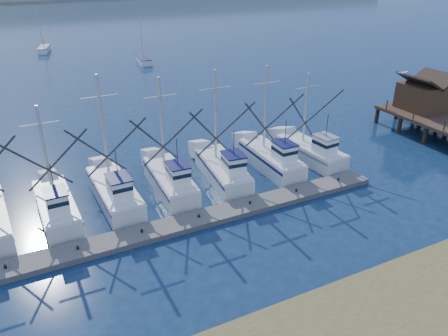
# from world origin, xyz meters

# --- Properties ---
(ground) EXTENTS (500.00, 500.00, 0.00)m
(ground) POSITION_xyz_m (0.00, 0.00, 0.00)
(ground) COLOR #0D2139
(ground) RESTS_ON ground
(floating_dock) EXTENTS (28.71, 2.00, 0.38)m
(floating_dock) POSITION_xyz_m (-6.59, 5.44, 0.19)
(floating_dock) COLOR #615D57
(floating_dock) RESTS_ON ground
(trawler_fleet) EXTENTS (28.79, 8.07, 9.27)m
(trawler_fleet) POSITION_xyz_m (-7.16, 10.16, 0.97)
(trawler_fleet) COLOR silver
(trawler_fleet) RESTS_ON ground
(sailboat_near) EXTENTS (2.38, 6.13, 8.10)m
(sailboat_near) POSITION_xyz_m (4.60, 54.65, 0.49)
(sailboat_near) COLOR silver
(sailboat_near) RESTS_ON ground
(sailboat_far) EXTENTS (2.84, 5.60, 8.10)m
(sailboat_far) POSITION_xyz_m (-9.46, 71.73, 0.50)
(sailboat_far) COLOR silver
(sailboat_far) RESTS_ON ground
(flying_gull) EXTENTS (1.09, 0.20, 0.20)m
(flying_gull) POSITION_xyz_m (14.17, 8.72, 7.30)
(flying_gull) COLOR white
(flying_gull) RESTS_ON ground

